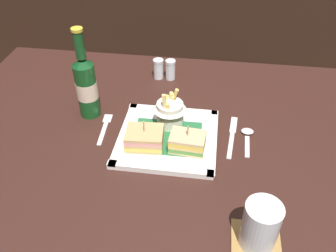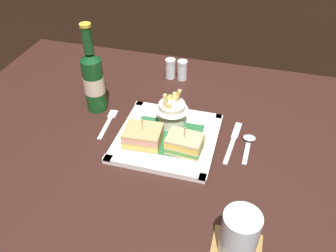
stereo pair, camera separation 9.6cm
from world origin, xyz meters
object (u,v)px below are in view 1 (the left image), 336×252
at_px(fork, 105,127).
at_px(salt_shaker, 158,70).
at_px(dining_table, 168,168).
at_px(spoon, 247,135).
at_px(pepper_shaker, 170,71).
at_px(square_plate, 168,138).
at_px(sandwich_half_right, 187,142).
at_px(beer_bottle, 86,85).
at_px(sandwich_half_left, 145,138).
at_px(knife, 232,135).
at_px(fries_cup, 169,110).
at_px(water_glass, 260,228).

height_order(fork, salt_shaker, salt_shaker).
bearing_deg(dining_table, spoon, 6.52).
bearing_deg(pepper_shaker, salt_shaker, 180.00).
bearing_deg(fork, pepper_shaker, 62.81).
bearing_deg(salt_shaker, square_plate, -76.26).
xyz_separation_m(square_plate, sandwich_half_right, (0.06, -0.04, 0.03)).
bearing_deg(spoon, square_plate, -167.91).
distance_m(fork, pepper_shaker, 0.33).
xyz_separation_m(dining_table, sandwich_half_right, (0.06, -0.06, 0.17)).
relative_size(square_plate, pepper_shaker, 3.85).
relative_size(square_plate, spoon, 2.28).
height_order(fork, pepper_shaker, pepper_shaker).
height_order(dining_table, salt_shaker, salt_shaker).
bearing_deg(salt_shaker, beer_bottle, -125.72).
height_order(square_plate, salt_shaker, salt_shaker).
height_order(square_plate, sandwich_half_left, sandwich_half_left).
distance_m(dining_table, salt_shaker, 0.35).
xyz_separation_m(spoon, pepper_shaker, (-0.25, 0.27, 0.03)).
relative_size(dining_table, beer_bottle, 4.96).
bearing_deg(fork, knife, 2.53).
bearing_deg(square_plate, pepper_shaker, 96.53).
relative_size(sandwich_half_left, beer_bottle, 0.38).
xyz_separation_m(beer_bottle, knife, (0.42, -0.04, -0.10)).
relative_size(fries_cup, water_glass, 1.04).
xyz_separation_m(beer_bottle, spoon, (0.46, -0.04, -0.10)).
relative_size(beer_bottle, spoon, 2.32).
height_order(sandwich_half_left, knife, sandwich_half_left).
bearing_deg(knife, beer_bottle, 174.29).
bearing_deg(square_plate, knife, 14.24).
height_order(knife, spoon, spoon).
bearing_deg(knife, pepper_shaker, 127.44).
relative_size(beer_bottle, knife, 1.51).
height_order(dining_table, pepper_shaker, pepper_shaker).
height_order(dining_table, spoon, spoon).
relative_size(sandwich_half_right, water_glass, 0.88).
relative_size(dining_table, fries_cup, 11.97).
xyz_separation_m(square_plate, pepper_shaker, (-0.04, 0.32, 0.02)).
distance_m(knife, pepper_shaker, 0.35).
bearing_deg(spoon, sandwich_half_right, -151.93).
bearing_deg(beer_bottle, pepper_shaker, 48.10).
xyz_separation_m(sandwich_half_left, fork, (-0.13, 0.07, -0.03)).
distance_m(fork, spoon, 0.40).
distance_m(water_glass, knife, 0.34).
relative_size(sandwich_half_left, knife, 0.57).
xyz_separation_m(sandwich_half_left, salt_shaker, (-0.02, 0.36, -0.00)).
distance_m(sandwich_half_left, fries_cup, 0.11).
xyz_separation_m(sandwich_half_right, water_glass, (0.17, -0.25, 0.02)).
relative_size(water_glass, knife, 0.60).
relative_size(square_plate, sandwich_half_right, 2.80).
distance_m(dining_table, beer_bottle, 0.34).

